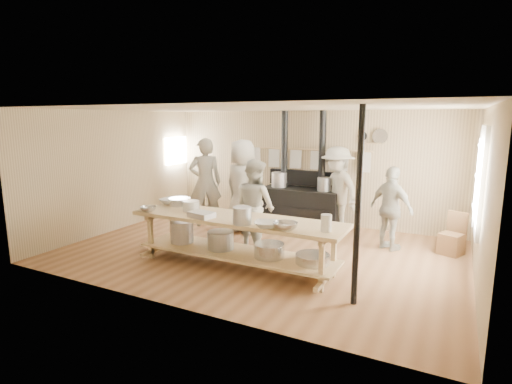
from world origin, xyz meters
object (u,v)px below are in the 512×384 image
(cook_by_window, at_px, (337,190))
(roasting_pan, at_px, (201,215))
(cook_far_left, at_px, (205,182))
(cook_right, at_px, (391,208))
(stove, at_px, (301,203))
(cook_left, at_px, (255,206))
(chair, at_px, (452,242))
(cook_center, at_px, (243,186))
(prep_table, at_px, (236,237))

(cook_by_window, height_order, roasting_pan, cook_by_window)
(cook_far_left, height_order, roasting_pan, cook_far_left)
(cook_right, height_order, roasting_pan, cook_right)
(stove, bearing_deg, cook_far_left, -152.14)
(cook_far_left, bearing_deg, cook_left, 109.52)
(cook_by_window, distance_m, chair, 2.44)
(chair, bearing_deg, roasting_pan, -120.43)
(cook_by_window, relative_size, chair, 2.40)
(chair, bearing_deg, cook_right, -143.51)
(cook_left, distance_m, roasting_pan, 1.17)
(stove, distance_m, cook_by_window, 0.98)
(cook_left, height_order, cook_center, cook_center)
(stove, height_order, cook_by_window, stove)
(cook_by_window, height_order, chair, cook_by_window)
(chair, height_order, roasting_pan, roasting_pan)
(prep_table, distance_m, cook_left, 0.89)
(stove, bearing_deg, roasting_pan, -98.38)
(prep_table, xyz_separation_m, chair, (3.17, 2.32, -0.29))
(roasting_pan, bearing_deg, cook_by_window, 66.27)
(prep_table, xyz_separation_m, cook_right, (2.11, 2.09, 0.27))
(cook_far_left, xyz_separation_m, roasting_pan, (1.45, -2.26, -0.10))
(prep_table, xyz_separation_m, cook_left, (-0.07, 0.83, 0.34))
(cook_far_left, xyz_separation_m, cook_by_window, (2.81, 0.83, -0.07))
(cook_far_left, relative_size, cook_left, 1.16)
(cook_by_window, distance_m, roasting_pan, 3.38)
(cook_right, bearing_deg, cook_far_left, 31.60)
(stove, xyz_separation_m, cook_center, (-0.91, -1.13, 0.48))
(stove, distance_m, prep_table, 3.02)
(cook_left, relative_size, cook_center, 0.86)
(prep_table, height_order, chair, prep_table)
(stove, relative_size, cook_far_left, 1.30)
(chair, bearing_deg, prep_table, -119.52)
(stove, xyz_separation_m, prep_table, (-0.00, -3.02, -0.00))
(cook_far_left, distance_m, roasting_pan, 2.69)
(prep_table, height_order, cook_by_window, cook_by_window)
(cook_by_window, xyz_separation_m, roasting_pan, (-1.36, -3.09, -0.03))
(cook_far_left, relative_size, cook_right, 1.27)
(cook_far_left, xyz_separation_m, cook_center, (1.03, -0.11, -0.00))
(prep_table, distance_m, cook_center, 2.14)
(cook_center, bearing_deg, roasting_pan, 120.46)
(cook_far_left, bearing_deg, roasting_pan, 84.30)
(prep_table, xyz_separation_m, cook_by_window, (0.88, 2.83, 0.40))
(roasting_pan, bearing_deg, cook_far_left, 122.72)
(stove, bearing_deg, cook_right, -23.59)
(cook_far_left, xyz_separation_m, cook_right, (4.05, 0.10, -0.21))
(cook_left, distance_m, cook_by_window, 2.21)
(cook_right, bearing_deg, prep_table, 74.91)
(prep_table, relative_size, cook_by_window, 1.95)
(cook_center, xyz_separation_m, roasting_pan, (0.43, -2.15, -0.10))
(cook_left, height_order, roasting_pan, cook_left)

